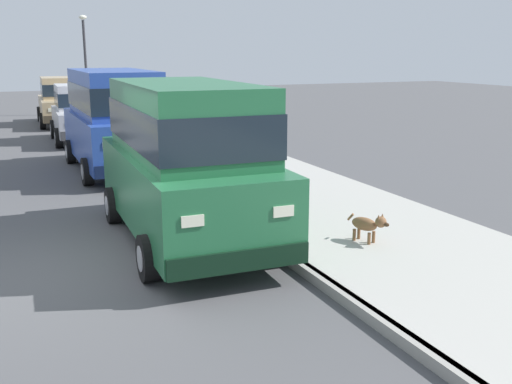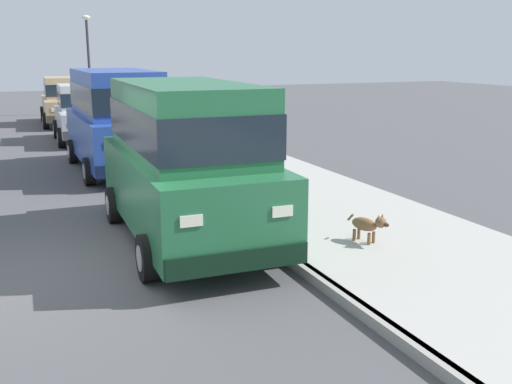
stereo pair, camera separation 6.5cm
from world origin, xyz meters
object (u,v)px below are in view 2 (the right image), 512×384
Objects in this scene: car_tan_sedan at (66,100)px; fire_hydrant at (231,180)px; car_silver_hatchback at (84,112)px; car_green_van at (186,155)px; car_blue_van at (116,116)px; dog_brown at (368,224)px; street_lamp at (88,52)px.

car_tan_sedan reaches higher than fire_hydrant.
fire_hydrant is at bearing -81.23° from car_silver_hatchback.
car_green_van is 6.26m from car_blue_van.
dog_brown is at bearing -82.50° from car_tan_sedan.
car_green_van is 3.01m from dog_brown.
car_blue_van is 6.81× the size of dog_brown.
car_green_van is 1.12× the size of street_lamp.
car_silver_hatchback is 0.87× the size of street_lamp.
car_tan_sedan is at bearing 90.52° from car_silver_hatchback.
car_silver_hatchback is at bearing -89.48° from car_tan_sedan.
fire_hydrant reaches higher than dog_brown.
car_green_van reaches higher than car_silver_hatchback.
car_blue_van is at bearing -89.04° from car_silver_hatchback.
street_lamp reaches higher than car_silver_hatchback.
car_green_van reaches higher than fire_hydrant.
car_green_van is at bearing 145.60° from dog_brown.
car_silver_hatchback is 9.98m from fire_hydrant.
car_tan_sedan is (-0.14, 10.71, -0.41)m from car_blue_van.
car_silver_hatchback is 0.83× the size of car_tan_sedan.
fire_hydrant is (1.57, -15.03, -0.51)m from car_tan_sedan.
street_lamp is at bearing 92.56° from dog_brown.
street_lamp is at bearing 66.23° from car_tan_sedan.
dog_brown is 1.00× the size of fire_hydrant.
street_lamp is (1.47, 3.33, 1.92)m from car_tan_sedan.
dog_brown is (2.45, -18.58, -0.55)m from car_tan_sedan.
car_green_van and car_blue_van have the same top height.
car_green_van reaches higher than dog_brown.
street_lamp is (-0.10, 18.36, 2.43)m from fire_hydrant.
fire_hydrant is 18.52m from street_lamp.
car_green_van is 1.06× the size of car_tan_sedan.
car_blue_van reaches higher than dog_brown.
car_tan_sedan is at bearing 90.75° from car_blue_van.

